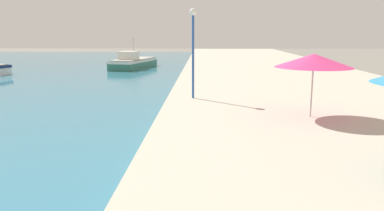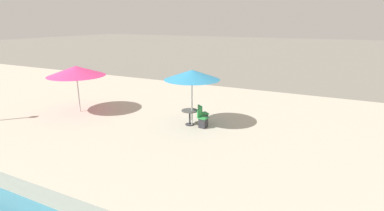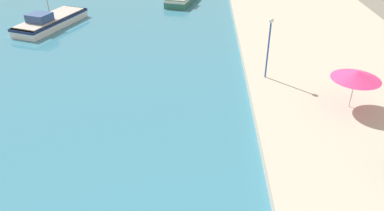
# 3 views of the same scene
# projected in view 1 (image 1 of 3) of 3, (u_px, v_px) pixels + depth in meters

# --- Properties ---
(quay_promenade) EXTENTS (16.00, 90.00, 0.70)m
(quay_promenade) POSITION_uv_depth(u_px,v_px,m) (273.00, 76.00, 32.71)
(quay_promenade) COLOR #BCB29E
(quay_promenade) RESTS_ON ground_plane
(fishing_boat_far) EXTENTS (4.52, 8.23, 3.45)m
(fishing_boat_far) POSITION_uv_depth(u_px,v_px,m) (133.00, 62.00, 42.47)
(fishing_boat_far) COLOR #33705B
(fishing_boat_far) RESTS_ON water_basin
(cafe_umbrella_white) EXTENTS (3.07, 3.07, 2.55)m
(cafe_umbrella_white) POSITION_uv_depth(u_px,v_px,m) (314.00, 61.00, 14.83)
(cafe_umbrella_white) COLOR #B7B7B7
(cafe_umbrella_white) RESTS_ON quay_promenade
(lamppost) EXTENTS (0.36, 0.36, 4.56)m
(lamppost) POSITION_uv_depth(u_px,v_px,m) (193.00, 38.00, 18.94)
(lamppost) COLOR #28519E
(lamppost) RESTS_ON quay_promenade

